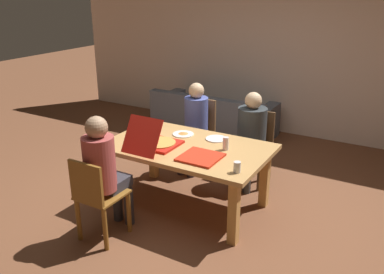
{
  "coord_description": "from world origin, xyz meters",
  "views": [
    {
      "loc": [
        2.06,
        -3.5,
        2.35
      ],
      "look_at": [
        0.0,
        0.1,
        0.79
      ],
      "focal_mm": 38.02,
      "sensor_mm": 36.0,
      "label": 1
    }
  ],
  "objects_px": {
    "plate_0": "(183,134)",
    "drinking_glass_0": "(152,130)",
    "drinking_glass_2": "(237,167)",
    "couch": "(213,119)",
    "chair_1": "(97,198)",
    "person_1": "(104,167)",
    "dining_table": "(187,154)",
    "pizza_box_0": "(200,157)",
    "chair_2": "(253,144)",
    "person_2": "(250,131)",
    "chair_0": "(199,132)",
    "pizza_box_1": "(156,142)",
    "plate_1": "(216,139)",
    "drinking_glass_1": "(226,143)",
    "person_0": "(194,121)"
  },
  "relations": [
    {
      "from": "plate_0",
      "to": "drinking_glass_0",
      "type": "relative_size",
      "value": 2.04
    },
    {
      "from": "drinking_glass_2",
      "to": "couch",
      "type": "distance_m",
      "value": 3.11
    },
    {
      "from": "chair_1",
      "to": "person_1",
      "type": "xyz_separation_m",
      "value": [
        -0.0,
        0.13,
        0.26
      ]
    },
    {
      "from": "dining_table",
      "to": "chair_1",
      "type": "height_order",
      "value": "chair_1"
    },
    {
      "from": "dining_table",
      "to": "pizza_box_0",
      "type": "height_order",
      "value": "pizza_box_0"
    },
    {
      "from": "couch",
      "to": "chair_2",
      "type": "bearing_deg",
      "value": -46.57
    },
    {
      "from": "person_2",
      "to": "pizza_box_0",
      "type": "bearing_deg",
      "value": -94.93
    },
    {
      "from": "chair_0",
      "to": "pizza_box_1",
      "type": "height_order",
      "value": "pizza_box_1"
    },
    {
      "from": "chair_1",
      "to": "plate_1",
      "type": "distance_m",
      "value": 1.48
    },
    {
      "from": "chair_2",
      "to": "plate_0",
      "type": "bearing_deg",
      "value": -129.5
    },
    {
      "from": "drinking_glass_1",
      "to": "dining_table",
      "type": "bearing_deg",
      "value": -166.6
    },
    {
      "from": "pizza_box_0",
      "to": "drinking_glass_0",
      "type": "height_order",
      "value": "drinking_glass_0"
    },
    {
      "from": "chair_2",
      "to": "person_0",
      "type": "bearing_deg",
      "value": -171.29
    },
    {
      "from": "pizza_box_0",
      "to": "drinking_glass_0",
      "type": "bearing_deg",
      "value": 158.91
    },
    {
      "from": "person_2",
      "to": "drinking_glass_1",
      "type": "xyz_separation_m",
      "value": [
        0.03,
        -0.75,
        0.11
      ]
    },
    {
      "from": "person_1",
      "to": "pizza_box_1",
      "type": "xyz_separation_m",
      "value": [
        0.14,
        0.68,
        0.05
      ]
    },
    {
      "from": "plate_1",
      "to": "drinking_glass_0",
      "type": "height_order",
      "value": "drinking_glass_0"
    },
    {
      "from": "pizza_box_1",
      "to": "drinking_glass_2",
      "type": "bearing_deg",
      "value": -8.56
    },
    {
      "from": "person_2",
      "to": "plate_0",
      "type": "xyz_separation_m",
      "value": [
        -0.59,
        -0.58,
        0.04
      ]
    },
    {
      "from": "pizza_box_1",
      "to": "drinking_glass_2",
      "type": "xyz_separation_m",
      "value": [
        1.0,
        -0.15,
        0.0
      ]
    },
    {
      "from": "chair_1",
      "to": "drinking_glass_2",
      "type": "height_order",
      "value": "chair_1"
    },
    {
      "from": "drinking_glass_2",
      "to": "person_1",
      "type": "bearing_deg",
      "value": -155.31
    },
    {
      "from": "dining_table",
      "to": "person_0",
      "type": "distance_m",
      "value": 0.96
    },
    {
      "from": "couch",
      "to": "chair_0",
      "type": "bearing_deg",
      "value": -71.19
    },
    {
      "from": "person_1",
      "to": "person_2",
      "type": "bearing_deg",
      "value": 65.49
    },
    {
      "from": "plate_1",
      "to": "drinking_glass_1",
      "type": "xyz_separation_m",
      "value": [
        0.22,
        -0.23,
        0.06
      ]
    },
    {
      "from": "person_1",
      "to": "couch",
      "type": "relative_size",
      "value": 0.62
    },
    {
      "from": "pizza_box_1",
      "to": "couch",
      "type": "xyz_separation_m",
      "value": [
        -0.57,
        2.48,
        -0.52
      ]
    },
    {
      "from": "couch",
      "to": "drinking_glass_0",
      "type": "bearing_deg",
      "value": -81.84
    },
    {
      "from": "person_0",
      "to": "person_2",
      "type": "bearing_deg",
      "value": -1.31
    },
    {
      "from": "dining_table",
      "to": "chair_0",
      "type": "bearing_deg",
      "value": 112.05
    },
    {
      "from": "chair_1",
      "to": "chair_2",
      "type": "height_order",
      "value": "chair_2"
    },
    {
      "from": "person_2",
      "to": "pizza_box_1",
      "type": "bearing_deg",
      "value": -121.62
    },
    {
      "from": "plate_0",
      "to": "couch",
      "type": "height_order",
      "value": "plate_0"
    },
    {
      "from": "pizza_box_0",
      "to": "plate_1",
      "type": "bearing_deg",
      "value": 100.17
    },
    {
      "from": "dining_table",
      "to": "chair_0",
      "type": "relative_size",
      "value": 1.88
    },
    {
      "from": "plate_0",
      "to": "dining_table",
      "type": "bearing_deg",
      "value": -51.56
    },
    {
      "from": "person_0",
      "to": "chair_1",
      "type": "xyz_separation_m",
      "value": [
        -0.0,
        -1.87,
        -0.23
      ]
    },
    {
      "from": "chair_1",
      "to": "pizza_box_1",
      "type": "relative_size",
      "value": 1.43
    },
    {
      "from": "person_0",
      "to": "person_2",
      "type": "relative_size",
      "value": 1.01
    },
    {
      "from": "dining_table",
      "to": "pizza_box_0",
      "type": "bearing_deg",
      "value": -38.74
    },
    {
      "from": "dining_table",
      "to": "chair_2",
      "type": "distance_m",
      "value": 1.07
    },
    {
      "from": "person_1",
      "to": "drinking_glass_2",
      "type": "distance_m",
      "value": 1.26
    },
    {
      "from": "chair_2",
      "to": "pizza_box_0",
      "type": "relative_size",
      "value": 2.28
    },
    {
      "from": "chair_1",
      "to": "couch",
      "type": "bearing_deg",
      "value": 97.54
    },
    {
      "from": "couch",
      "to": "chair_1",
      "type": "bearing_deg",
      "value": -82.46
    },
    {
      "from": "person_1",
      "to": "pizza_box_0",
      "type": "xyz_separation_m",
      "value": [
        0.69,
        0.64,
        0.01
      ]
    },
    {
      "from": "dining_table",
      "to": "couch",
      "type": "relative_size",
      "value": 0.87
    },
    {
      "from": "chair_0",
      "to": "chair_1",
      "type": "distance_m",
      "value": 2.01
    },
    {
      "from": "person_1",
      "to": "couch",
      "type": "distance_m",
      "value": 3.22
    }
  ]
}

